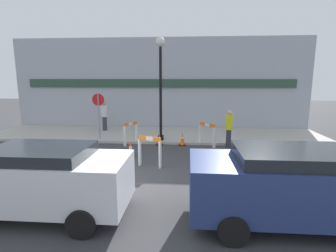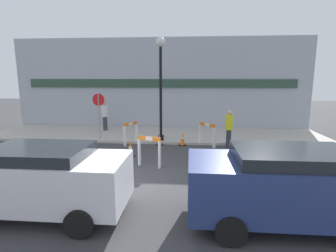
% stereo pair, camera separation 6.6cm
% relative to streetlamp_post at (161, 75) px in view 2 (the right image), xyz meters
% --- Properties ---
extents(ground_plane, '(60.00, 60.00, 0.00)m').
position_rel_streetlamp_post_xyz_m(ground_plane, '(-0.50, -4.93, -3.26)').
color(ground_plane, '#38383A').
extents(sidewalk_slab, '(18.00, 3.91, 0.12)m').
position_rel_streetlamp_post_xyz_m(sidewalk_slab, '(-0.50, 1.53, -3.20)').
color(sidewalk_slab, '#ADA89E').
rests_on(sidewalk_slab, ground_plane).
extents(storefront_facade, '(18.00, 0.22, 5.50)m').
position_rel_streetlamp_post_xyz_m(storefront_facade, '(-0.50, 3.55, -0.51)').
color(storefront_facade, '#A3A8B2').
rests_on(storefront_facade, ground_plane).
extents(streetlamp_post, '(0.44, 0.44, 4.86)m').
position_rel_streetlamp_post_xyz_m(streetlamp_post, '(0.00, 0.00, 0.00)').
color(streetlamp_post, black).
rests_on(streetlamp_post, sidewalk_slab).
extents(stop_sign, '(0.60, 0.06, 2.27)m').
position_rel_streetlamp_post_xyz_m(stop_sign, '(-3.05, -0.06, -1.62)').
color(stop_sign, gray).
rests_on(stop_sign, sidewalk_slab).
extents(barricade_0, '(0.58, 0.72, 1.09)m').
position_rel_streetlamp_post_xyz_m(barricade_0, '(-1.37, -0.58, -2.68)').
color(barricade_0, white).
rests_on(barricade_0, ground_plane).
extents(barricade_1, '(0.86, 0.37, 1.11)m').
position_rel_streetlamp_post_xyz_m(barricade_1, '(-0.02, -3.59, -2.66)').
color(barricade_1, white).
rests_on(barricade_1, ground_plane).
extents(barricade_2, '(0.74, 0.77, 1.09)m').
position_rel_streetlamp_post_xyz_m(barricade_2, '(2.21, -0.58, -2.66)').
color(barricade_2, white).
rests_on(barricade_2, ground_plane).
extents(traffic_cone_0, '(0.30, 0.30, 0.57)m').
position_rel_streetlamp_post_xyz_m(traffic_cone_0, '(-0.01, -0.53, -2.99)').
color(traffic_cone_0, black).
rests_on(traffic_cone_0, ground_plane).
extents(traffic_cone_1, '(0.30, 0.30, 0.64)m').
position_rel_streetlamp_post_xyz_m(traffic_cone_1, '(1.07, -0.53, -2.95)').
color(traffic_cone_1, black).
rests_on(traffic_cone_1, ground_plane).
extents(traffic_cone_2, '(0.30, 0.30, 0.69)m').
position_rel_streetlamp_post_xyz_m(traffic_cone_2, '(-0.95, -2.55, -2.93)').
color(traffic_cone_2, black).
rests_on(traffic_cone_2, ground_plane).
extents(person_worker, '(0.39, 0.39, 1.72)m').
position_rel_streetlamp_post_xyz_m(person_worker, '(3.18, -0.68, -2.33)').
color(person_worker, '#33333D').
rests_on(person_worker, ground_plane).
extents(person_pedestrian, '(0.49, 0.49, 1.66)m').
position_rel_streetlamp_post_xyz_m(person_pedestrian, '(-3.50, 2.14, -2.25)').
color(person_pedestrian, '#33333D').
rests_on(person_pedestrian, sidewalk_slab).
extents(parked_car_1, '(3.94, 1.84, 1.62)m').
position_rel_streetlamp_post_xyz_m(parked_car_1, '(-1.98, -7.08, -2.34)').
color(parked_car_1, silver).
rests_on(parked_car_1, ground_plane).
extents(parked_car_2, '(4.32, 1.87, 1.69)m').
position_rel_streetlamp_post_xyz_m(parked_car_2, '(3.54, -7.08, -2.31)').
color(parked_car_2, navy).
rests_on(parked_car_2, ground_plane).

